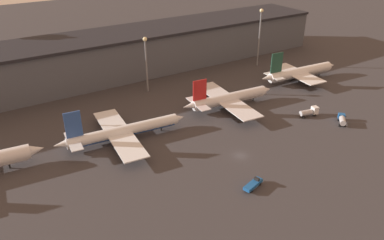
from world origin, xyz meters
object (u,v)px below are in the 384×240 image
at_px(service_vehicle_2, 309,112).
at_px(service_vehicle_0, 342,119).
at_px(airplane_3, 299,72).
at_px(service_vehicle_1, 253,184).
at_px(airplane_1, 123,131).
at_px(airplane_2, 229,99).

bearing_deg(service_vehicle_2, service_vehicle_0, -51.08).
relative_size(airplane_3, service_vehicle_0, 6.53).
relative_size(service_vehicle_1, service_vehicle_2, 0.92).
bearing_deg(service_vehicle_2, airplane_3, 60.34).
relative_size(airplane_1, service_vehicle_1, 6.36).
relative_size(airplane_1, service_vehicle_2, 5.88).
height_order(airplane_2, service_vehicle_0, airplane_2).
bearing_deg(airplane_2, service_vehicle_0, -46.52).
bearing_deg(service_vehicle_2, airplane_1, 173.22).
height_order(airplane_3, service_vehicle_0, airplane_3).
distance_m(airplane_1, service_vehicle_1, 46.70).
xyz_separation_m(airplane_1, service_vehicle_2, (65.08, -20.89, -1.47)).
bearing_deg(service_vehicle_0, service_vehicle_2, 74.64).
bearing_deg(airplane_3, airplane_2, -168.15).
bearing_deg(airplane_2, service_vehicle_1, -114.54).
bearing_deg(service_vehicle_1, airplane_2, 44.39).
bearing_deg(airplane_2, airplane_3, 11.85).
height_order(airplane_1, service_vehicle_0, airplane_1).
xyz_separation_m(airplane_2, service_vehicle_2, (20.31, -22.46, -1.72)).
relative_size(airplane_2, service_vehicle_1, 5.70).
xyz_separation_m(service_vehicle_1, service_vehicle_2, (45.46, 21.43, 0.66)).
xyz_separation_m(airplane_1, airplane_2, (44.77, 1.57, 0.26)).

